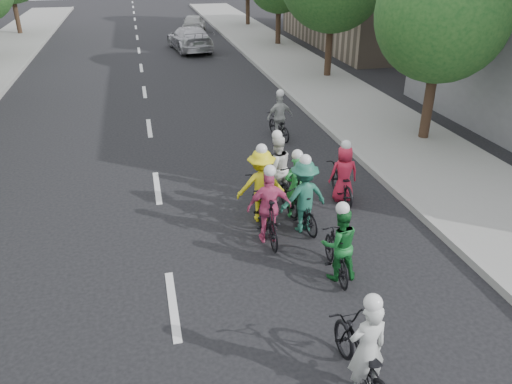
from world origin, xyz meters
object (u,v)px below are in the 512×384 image
object	(u,v)px
cyclist_1	(338,249)
cyclist_8	(279,122)
cyclist_0	(363,357)
cyclist_2	(261,192)
cyclist_3	(269,212)
cyclist_4	(342,179)
cyclist_6	(276,174)
follow_car_lead	(190,39)
cyclist_5	(295,191)
follow_car_trail	(194,23)
cyclist_7	(303,201)

from	to	relation	value
cyclist_1	cyclist_8	world-z (taller)	cyclist_8
cyclist_0	cyclist_2	xyz separation A→B (m)	(-0.22, 5.24, 0.13)
cyclist_3	cyclist_4	world-z (taller)	cyclist_3
cyclist_6	follow_car_lead	world-z (taller)	cyclist_6
cyclist_2	cyclist_1	bearing A→B (deg)	115.66
cyclist_5	follow_car_lead	bearing A→B (deg)	-89.16
cyclist_0	cyclist_8	bearing A→B (deg)	-101.99
cyclist_2	cyclist_4	xyz separation A→B (m)	(2.25, 0.52, -0.14)
cyclist_1	follow_car_trail	size ratio (longest dim) A/B	0.42
cyclist_2	follow_car_trail	distance (m)	28.58
cyclist_0	follow_car_trail	world-z (taller)	cyclist_0
cyclist_6	cyclist_8	world-z (taller)	cyclist_6
follow_car_trail	cyclist_6	bearing A→B (deg)	98.34
cyclist_2	cyclist_6	size ratio (longest dim) A/B	0.98
cyclist_0	cyclist_3	bearing A→B (deg)	-89.11
cyclist_1	cyclist_4	size ratio (longest dim) A/B	0.96
cyclist_1	cyclist_2	xyz separation A→B (m)	(-0.90, 2.57, 0.09)
cyclist_1	cyclist_5	world-z (taller)	cyclist_5
cyclist_0	cyclist_1	world-z (taller)	cyclist_0
cyclist_0	cyclist_4	xyz separation A→B (m)	(2.02, 5.76, -0.01)
cyclist_4	follow_car_lead	bearing A→B (deg)	-81.60
cyclist_7	follow_car_trail	size ratio (longest dim) A/B	0.47
cyclist_0	follow_car_trail	distance (m)	33.80
cyclist_3	cyclist_7	size ratio (longest dim) A/B	0.98
cyclist_0	follow_car_lead	size ratio (longest dim) A/B	0.38
cyclist_1	cyclist_7	bearing A→B (deg)	-81.93
cyclist_1	cyclist_6	bearing A→B (deg)	-80.65
cyclist_1	cyclist_8	distance (m)	7.83
cyclist_7	follow_car_trail	xyz separation A→B (m)	(1.09, 29.22, -0.06)
cyclist_5	cyclist_3	bearing A→B (deg)	47.35
cyclist_6	cyclist_8	bearing A→B (deg)	-117.80
cyclist_3	cyclist_6	distance (m)	2.05
cyclist_1	cyclist_3	size ratio (longest dim) A/B	0.91
cyclist_0	cyclist_2	size ratio (longest dim) A/B	1.00
cyclist_2	cyclist_8	size ratio (longest dim) A/B	1.13
cyclist_0	cyclist_1	bearing A→B (deg)	-107.02
cyclist_0	cyclist_1	size ratio (longest dim) A/B	1.15
cyclist_8	follow_car_lead	bearing A→B (deg)	-95.57
cyclist_7	follow_car_lead	xyz separation A→B (m)	(-0.02, 22.17, -0.00)
cyclist_1	follow_car_trail	xyz separation A→B (m)	(0.99, 31.08, 0.05)
cyclist_2	cyclist_7	world-z (taller)	cyclist_2
cyclist_1	cyclist_5	distance (m)	2.57
cyclist_8	cyclist_3	bearing A→B (deg)	62.75
cyclist_5	cyclist_6	xyz separation A→B (m)	(-0.20, 0.98, 0.03)
follow_car_lead	cyclist_4	bearing A→B (deg)	86.46
cyclist_2	cyclist_6	bearing A→B (deg)	-116.17
cyclist_5	follow_car_lead	world-z (taller)	cyclist_5
cyclist_8	cyclist_4	bearing A→B (deg)	84.63
cyclist_2	cyclist_4	size ratio (longest dim) A/B	1.11
cyclist_2	cyclist_7	distance (m)	1.06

